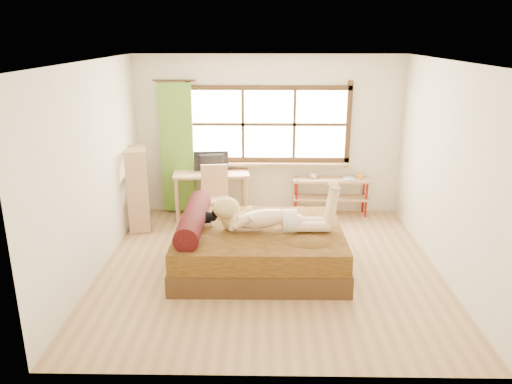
{
  "coord_description": "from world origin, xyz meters",
  "views": [
    {
      "loc": [
        -0.07,
        -6.12,
        3.02
      ],
      "look_at": [
        -0.18,
        0.2,
        1.0
      ],
      "focal_mm": 35.0,
      "sensor_mm": 36.0,
      "label": 1
    }
  ],
  "objects_px": {
    "woman": "(271,206)",
    "desk": "(211,178)",
    "pipe_shelf": "(332,188)",
    "kitten": "(206,216)",
    "chair": "(215,192)",
    "bed": "(255,246)",
    "bookshelf": "(138,189)"
  },
  "relations": [
    {
      "from": "pipe_shelf",
      "to": "woman",
      "type": "bearing_deg",
      "value": -116.84
    },
    {
      "from": "bed",
      "to": "kitten",
      "type": "distance_m",
      "value": 0.78
    },
    {
      "from": "woman",
      "to": "pipe_shelf",
      "type": "xyz_separation_m",
      "value": [
        1.07,
        2.11,
        -0.41
      ]
    },
    {
      "from": "kitten",
      "to": "chair",
      "type": "bearing_deg",
      "value": 90.47
    },
    {
      "from": "bookshelf",
      "to": "chair",
      "type": "bearing_deg",
      "value": -4.35
    },
    {
      "from": "chair",
      "to": "pipe_shelf",
      "type": "height_order",
      "value": "chair"
    },
    {
      "from": "chair",
      "to": "bookshelf",
      "type": "xyz_separation_m",
      "value": [
        -1.21,
        -0.19,
        0.12
      ]
    },
    {
      "from": "woman",
      "to": "bookshelf",
      "type": "bearing_deg",
      "value": 145.19
    },
    {
      "from": "bed",
      "to": "bookshelf",
      "type": "relative_size",
      "value": 1.71
    },
    {
      "from": "kitten",
      "to": "desk",
      "type": "height_order",
      "value": "kitten"
    },
    {
      "from": "pipe_shelf",
      "to": "bookshelf",
      "type": "distance_m",
      "value": 3.24
    },
    {
      "from": "woman",
      "to": "pipe_shelf",
      "type": "distance_m",
      "value": 2.4
    },
    {
      "from": "woman",
      "to": "bookshelf",
      "type": "xyz_separation_m",
      "value": [
        -2.1,
        1.44,
        -0.23
      ]
    },
    {
      "from": "bed",
      "to": "pipe_shelf",
      "type": "height_order",
      "value": "bed"
    },
    {
      "from": "woman",
      "to": "bookshelf",
      "type": "height_order",
      "value": "bookshelf"
    },
    {
      "from": "chair",
      "to": "desk",
      "type": "bearing_deg",
      "value": 98.29
    },
    {
      "from": "kitten",
      "to": "bookshelf",
      "type": "bearing_deg",
      "value": 133.29
    },
    {
      "from": "chair",
      "to": "bookshelf",
      "type": "bearing_deg",
      "value": -176.85
    },
    {
      "from": "bookshelf",
      "to": "bed",
      "type": "bearing_deg",
      "value": -49.54
    },
    {
      "from": "kitten",
      "to": "bed",
      "type": "bearing_deg",
      "value": -9.05
    },
    {
      "from": "bed",
      "to": "pipe_shelf",
      "type": "relative_size",
      "value": 1.72
    },
    {
      "from": "bed",
      "to": "desk",
      "type": "relative_size",
      "value": 1.71
    },
    {
      "from": "woman",
      "to": "desk",
      "type": "height_order",
      "value": "woman"
    },
    {
      "from": "bed",
      "to": "chair",
      "type": "height_order",
      "value": "chair"
    },
    {
      "from": "bed",
      "to": "bookshelf",
      "type": "height_order",
      "value": "bookshelf"
    },
    {
      "from": "desk",
      "to": "chair",
      "type": "relative_size",
      "value": 1.33
    },
    {
      "from": "woman",
      "to": "chair",
      "type": "xyz_separation_m",
      "value": [
        -0.89,
        1.63,
        -0.34
      ]
    },
    {
      "from": "chair",
      "to": "pipe_shelf",
      "type": "bearing_deg",
      "value": 7.91
    },
    {
      "from": "desk",
      "to": "pipe_shelf",
      "type": "relative_size",
      "value": 1.01
    },
    {
      "from": "pipe_shelf",
      "to": "bookshelf",
      "type": "bearing_deg",
      "value": -168.03
    },
    {
      "from": "woman",
      "to": "pipe_shelf",
      "type": "bearing_deg",
      "value": 62.7
    },
    {
      "from": "desk",
      "to": "bookshelf",
      "type": "height_order",
      "value": "bookshelf"
    }
  ]
}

